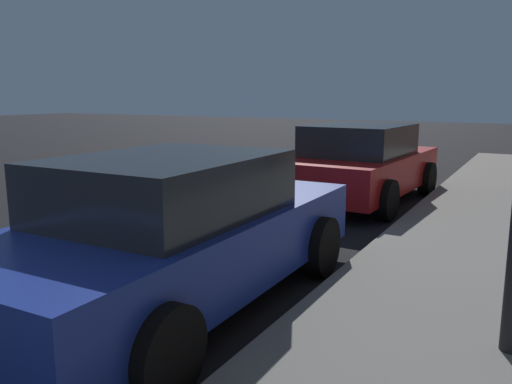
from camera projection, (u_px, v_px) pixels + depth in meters
name	position (u px, v px, depth m)	size (l,w,h in m)	color
car_blue	(176.00, 232.00, 4.83)	(2.05, 4.39, 1.43)	navy
car_red	(361.00, 164.00, 9.58)	(2.20, 4.10, 1.43)	maroon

